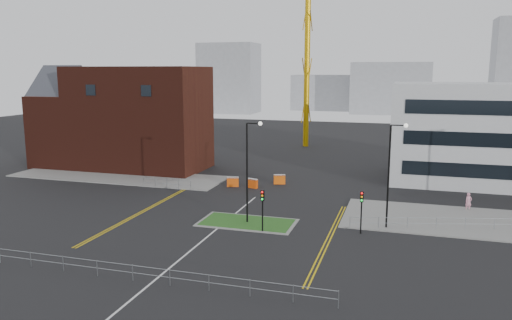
{
  "coord_description": "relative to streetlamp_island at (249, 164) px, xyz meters",
  "views": [
    {
      "loc": [
        15.18,
        -32.94,
        13.49
      ],
      "look_at": [
        1.54,
        12.25,
        5.0
      ],
      "focal_mm": 35.0,
      "sensor_mm": 36.0,
      "label": 1
    }
  ],
  "objects": [
    {
      "name": "barrier_left",
      "position": [
        -3.81,
        13.11,
        -4.82
      ],
      "size": [
        1.38,
        0.82,
        1.1
      ],
      "color": "#DD490C",
      "rests_on": "ground"
    },
    {
      "name": "streetlamp_island",
      "position": [
        0.0,
        0.0,
        0.0
      ],
      "size": [
        1.46,
        0.36,
        9.18
      ],
      "color": "black",
      "rests_on": "ground"
    },
    {
      "name": "railing_left",
      "position": [
        -13.22,
        10.0,
        -4.67
      ],
      "size": [
        6.05,
        0.05,
        1.1
      ],
      "color": "gray",
      "rests_on": "ground"
    },
    {
      "name": "barrier_right",
      "position": [
        -1.27,
        16.0,
        -4.78
      ],
      "size": [
        1.45,
        0.86,
        1.16
      ],
      "color": "#E6590C",
      "rests_on": "ground"
    },
    {
      "name": "railing_right",
      "position": [
        18.28,
        3.5,
        -4.63
      ],
      "size": [
        19.05,
        5.05,
        1.1
      ],
      "color": "gray",
      "rests_on": "ground"
    },
    {
      "name": "island_kerb",
      "position": [
        -0.22,
        0.0,
        -5.37
      ],
      "size": [
        8.6,
        4.6,
        0.08
      ],
      "primitive_type": "cube",
      "color": "slate",
      "rests_on": "ground"
    },
    {
      "name": "grass_island",
      "position": [
        -0.22,
        0.0,
        -5.35
      ],
      "size": [
        8.0,
        4.0,
        0.12
      ],
      "primitive_type": "cube",
      "color": "#22501A",
      "rests_on": "ground"
    },
    {
      "name": "skyline_d",
      "position": [
        -10.22,
        132.0,
        0.59
      ],
      "size": [
        30.0,
        12.0,
        12.0
      ],
      "primitive_type": "cube",
      "color": "gray",
      "rests_on": "ground"
    },
    {
      "name": "skyline_b",
      "position": [
        7.78,
        122.0,
        2.59
      ],
      "size": [
        24.0,
        12.0,
        16.0
      ],
      "primitive_type": "cube",
      "color": "gray",
      "rests_on": "ground"
    },
    {
      "name": "ground",
      "position": [
        -2.22,
        -8.0,
        -5.41
      ],
      "size": [
        200.0,
        200.0,
        0.0
      ],
      "primitive_type": "plane",
      "color": "black",
      "rests_on": "ground"
    },
    {
      "name": "skyline_a",
      "position": [
        -42.22,
        112.0,
        5.59
      ],
      "size": [
        18.0,
        12.0,
        22.0
      ],
      "primitive_type": "cube",
      "color": "gray",
      "rests_on": "ground"
    },
    {
      "name": "office_block",
      "position": [
        23.79,
        23.97,
        0.59
      ],
      "size": [
        25.0,
        12.2,
        12.0
      ],
      "color": "silver",
      "rests_on": "ground"
    },
    {
      "name": "traffic_light_right",
      "position": [
        9.78,
        -0.02,
        -2.85
      ],
      "size": [
        0.28,
        0.33,
        3.65
      ],
      "color": "black",
      "rests_on": "ground"
    },
    {
      "name": "traffic_light_island",
      "position": [
        1.78,
        -2.02,
        -2.85
      ],
      "size": [
        0.28,
        0.33,
        3.65
      ],
      "color": "black",
      "rests_on": "ground"
    },
    {
      "name": "brick_building",
      "position": [
        -25.19,
        20.0,
        1.44
      ],
      "size": [
        24.2,
        10.07,
        14.24
      ],
      "color": "#411810",
      "rests_on": "ground"
    },
    {
      "name": "yellow_right_b",
      "position": [
        7.58,
        -2.0,
        -5.41
      ],
      "size": [
        0.12,
        20.0,
        0.01
      ],
      "primitive_type": "cube",
      "color": "gold",
      "rests_on": "ground"
    },
    {
      "name": "pedestrian",
      "position": [
        19.19,
        9.97,
        -4.5
      ],
      "size": [
        0.79,
        0.68,
        1.82
      ],
      "primitive_type": "imported",
      "rotation": [
        0.0,
        0.0,
        0.46
      ],
      "color": "pink",
      "rests_on": "ground"
    },
    {
      "name": "centre_line",
      "position": [
        -2.22,
        -6.0,
        -5.41
      ],
      "size": [
        0.15,
        30.0,
        0.01
      ],
      "primitive_type": "cube",
      "color": "silver",
      "rests_on": "ground"
    },
    {
      "name": "yellow_right_a",
      "position": [
        7.28,
        -2.0,
        -5.41
      ],
      "size": [
        0.12,
        20.0,
        0.01
      ],
      "primitive_type": "cube",
      "color": "gold",
      "rests_on": "ground"
    },
    {
      "name": "pavement_left",
      "position": [
        -22.22,
        14.0,
        -5.35
      ],
      "size": [
        28.0,
        8.0,
        0.12
      ],
      "primitive_type": "cube",
      "color": "slate",
      "rests_on": "ground"
    },
    {
      "name": "pavement_right",
      "position": [
        19.78,
        6.0,
        -5.35
      ],
      "size": [
        24.0,
        10.0,
        0.12
      ],
      "primitive_type": "cube",
      "color": "slate",
      "rests_on": "ground"
    },
    {
      "name": "streetlamp_right_near",
      "position": [
        12.0,
        2.0,
        0.0
      ],
      "size": [
        1.46,
        0.36,
        9.18
      ],
      "color": "black",
      "rests_on": "ground"
    },
    {
      "name": "barrier_mid",
      "position": [
        -6.22,
        13.13,
        -4.79
      ],
      "size": [
        1.44,
        0.87,
        1.15
      ],
      "color": "#D94D0C",
      "rests_on": "ground"
    },
    {
      "name": "yellow_left_b",
      "position": [
        -10.92,
        2.0,
        -5.41
      ],
      "size": [
        0.12,
        24.0,
        0.01
      ],
      "primitive_type": "cube",
      "color": "gold",
      "rests_on": "ground"
    },
    {
      "name": "railing_front",
      "position": [
        -2.22,
        -14.0,
        -4.63
      ],
      "size": [
        24.05,
        0.05,
        1.1
      ],
      "color": "gray",
      "rests_on": "ground"
    },
    {
      "name": "yellow_left_a",
      "position": [
        -11.22,
        2.0,
        -5.41
      ],
      "size": [
        0.12,
        24.0,
        0.01
      ],
      "primitive_type": "cube",
      "color": "gold",
      "rests_on": "ground"
    }
  ]
}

